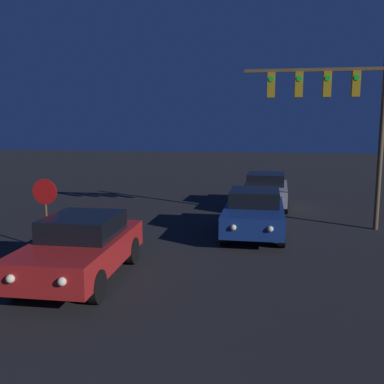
% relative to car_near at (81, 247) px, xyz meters
% --- Properties ---
extents(car_near, '(2.07, 4.48, 1.58)m').
position_rel_car_near_xyz_m(car_near, '(0.00, 0.00, 0.00)').
color(car_near, '#B21E1E').
rests_on(car_near, ground_plane).
extents(car_mid, '(2.10, 4.49, 1.58)m').
position_rel_car_near_xyz_m(car_mid, '(4.18, 5.01, 0.00)').
color(car_mid, navy).
rests_on(car_mid, ground_plane).
extents(car_far, '(2.20, 4.53, 1.58)m').
position_rel_car_near_xyz_m(car_far, '(4.63, 10.33, 0.00)').
color(car_far, '#99999E').
rests_on(car_far, ground_plane).
extents(traffic_signal_mast, '(5.01, 0.30, 6.55)m').
position_rel_car_near_xyz_m(traffic_signal_mast, '(7.07, 6.55, 3.76)').
color(traffic_signal_mast, brown).
rests_on(traffic_signal_mast, ground_plane).
extents(stop_sign, '(0.78, 0.07, 2.20)m').
position_rel_car_near_xyz_m(stop_sign, '(-2.09, 2.23, 0.73)').
color(stop_sign, brown).
rests_on(stop_sign, ground_plane).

